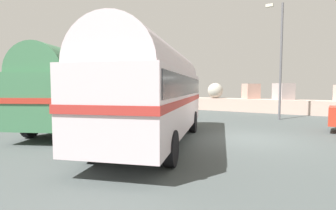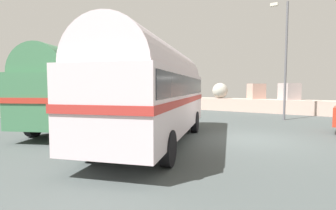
# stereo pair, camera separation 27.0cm
# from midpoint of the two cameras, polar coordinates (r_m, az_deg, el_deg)

# --- Properties ---
(ground) EXTENTS (32.00, 26.00, 0.02)m
(ground) POSITION_cam_midpoint_polar(r_m,az_deg,el_deg) (10.69, 18.55, -7.42)
(ground) COLOR #454D4C
(breakwater) EXTENTS (31.36, 2.09, 2.47)m
(breakwater) POSITION_cam_midpoint_polar(r_m,az_deg,el_deg) (22.17, 26.19, 0.20)
(breakwater) COLOR #C1A496
(breakwater) RESTS_ON ground
(vintage_coach) EXTENTS (5.20, 8.88, 3.70)m
(vintage_coach) POSITION_cam_midpoint_polar(r_m,az_deg,el_deg) (9.29, -1.97, 3.76)
(vintage_coach) COLOR black
(vintage_coach) RESTS_ON ground
(second_coach) EXTENTS (5.95, 8.75, 3.70)m
(second_coach) POSITION_cam_midpoint_polar(r_m,az_deg,el_deg) (13.54, -17.58, 3.66)
(second_coach) COLOR black
(second_coach) RESTS_ON ground
(lamp_post) EXTENTS (1.04, 0.36, 7.36)m
(lamp_post) POSITION_cam_midpoint_polar(r_m,az_deg,el_deg) (17.68, 25.22, 10.15)
(lamp_post) COLOR #5B5B60
(lamp_post) RESTS_ON ground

